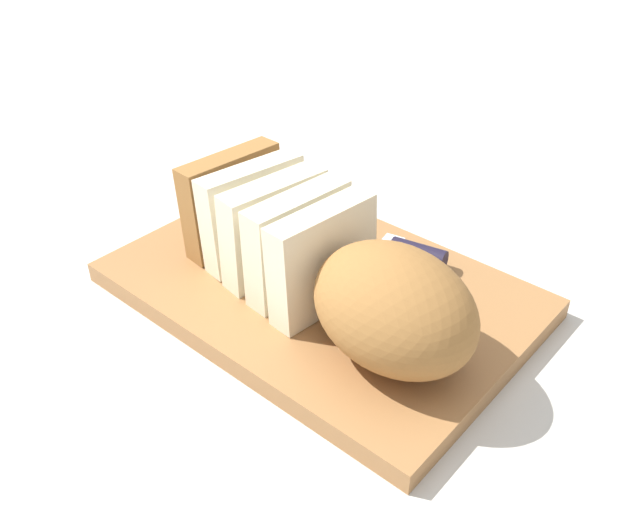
% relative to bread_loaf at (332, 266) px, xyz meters
% --- Properties ---
extents(ground_plane, '(3.00, 3.00, 0.00)m').
position_rel_bread_loaf_xyz_m(ground_plane, '(0.04, -0.03, -0.07)').
color(ground_plane, beige).
extents(cutting_board, '(0.40, 0.27, 0.02)m').
position_rel_bread_loaf_xyz_m(cutting_board, '(0.04, -0.03, -0.06)').
color(cutting_board, '#9E6B3D').
rests_on(cutting_board, ground_plane).
extents(bread_loaf, '(0.33, 0.15, 0.10)m').
position_rel_bread_loaf_xyz_m(bread_loaf, '(0.00, 0.00, 0.00)').
color(bread_loaf, '#996633').
rests_on(bread_loaf, cutting_board).
extents(bread_knife, '(0.27, 0.08, 0.02)m').
position_rel_bread_loaf_xyz_m(bread_knife, '(0.02, -0.10, -0.04)').
color(bread_knife, silver).
rests_on(bread_knife, cutting_board).
extents(crumb_near_knife, '(0.00, 0.00, 0.00)m').
position_rel_bread_loaf_xyz_m(crumb_near_knife, '(-0.02, -0.01, -0.05)').
color(crumb_near_knife, '#A8753D').
rests_on(crumb_near_knife, cutting_board).
extents(crumb_near_loaf, '(0.00, 0.00, 0.00)m').
position_rel_bread_loaf_xyz_m(crumb_near_loaf, '(-0.03, -0.02, -0.05)').
color(crumb_near_loaf, '#A8753D').
rests_on(crumb_near_loaf, cutting_board).
extents(crumb_stray_left, '(0.00, 0.00, 0.00)m').
position_rel_bread_loaf_xyz_m(crumb_stray_left, '(0.03, -0.08, -0.05)').
color(crumb_stray_left, '#A8753D').
rests_on(crumb_stray_left, cutting_board).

